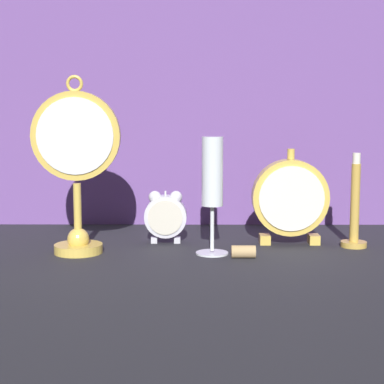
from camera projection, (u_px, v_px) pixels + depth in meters
The scene contains 8 objects.
ground_plane at pixel (192, 258), 1.12m from camera, with size 4.00×4.00×0.00m, color #232328.
fabric_backdrop_drape at pixel (193, 96), 1.40m from camera, with size 1.74×0.01×0.57m, color #6B478E.
pocket_watch_on_stand at pixel (76, 165), 1.13m from camera, with size 0.16×0.09×0.32m.
alarm_clock_twin_bell at pixel (166, 214), 1.23m from camera, with size 0.08×0.03×0.10m.
mantel_clock_silver at pixel (290, 198), 1.22m from camera, with size 0.15×0.04×0.18m.
champagne_flute at pixel (212, 182), 1.13m from camera, with size 0.06×0.06×0.21m.
brass_candlestick at pixel (355, 214), 1.20m from camera, with size 0.05×0.05×0.18m.
wine_cork at pixel (243, 252), 1.12m from camera, with size 0.02×0.02×0.04m, color tan.
Camera 1 is at (0.01, -1.09, 0.26)m, focal length 60.00 mm.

